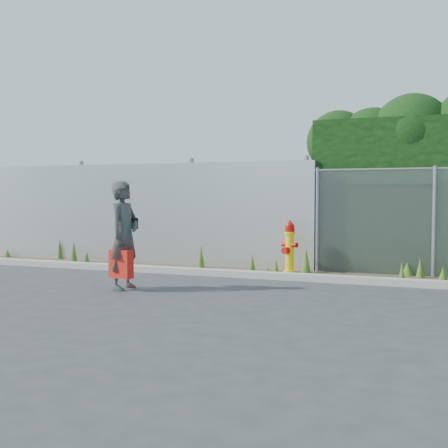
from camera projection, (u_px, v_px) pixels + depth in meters
ground at (210, 294)px, 8.62m from camera, size 80.00×80.00×0.00m
curb at (247, 274)px, 10.30m from camera, size 16.00×0.22×0.12m
weed_strip at (290, 270)px, 10.62m from camera, size 16.00×1.28×0.53m
corrugated_fence at (126, 213)px, 12.52m from camera, size 8.50×0.21×2.30m
fire_hydrant at (290, 248)px, 10.83m from camera, size 0.34×0.31×1.02m
woman at (124, 235)px, 8.99m from camera, size 0.45×0.65×1.74m
red_tote_bag at (121, 264)px, 8.88m from camera, size 0.41×0.15×0.53m
black_shoulder_bag at (131, 223)px, 9.20m from camera, size 0.24×0.10×0.18m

